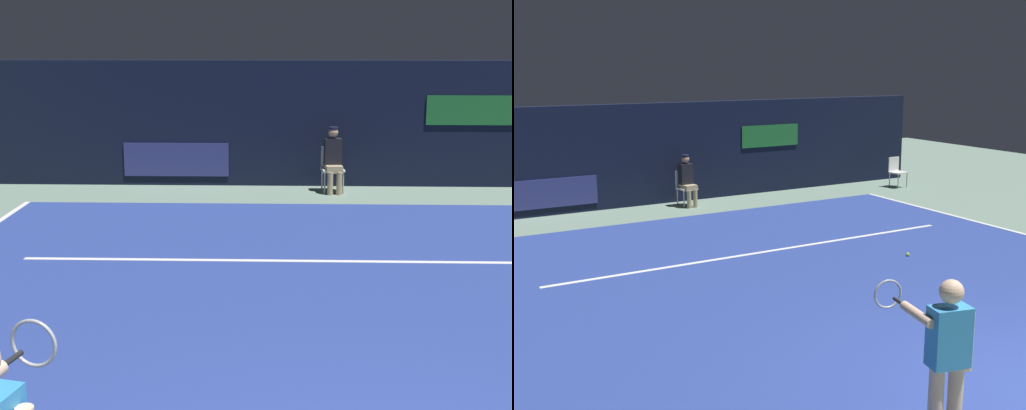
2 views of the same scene
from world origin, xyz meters
TOP-DOWN VIEW (x-y plane):
  - ground_plane at (0.00, 4.60)m, footprint 32.57×32.57m
  - court_surface at (0.00, 4.60)m, footprint 10.96×11.20m
  - line_service at (0.00, 6.56)m, footprint 8.55×0.10m
  - back_wall at (-0.00, 12.12)m, footprint 16.18×0.33m
  - line_judge_on_chair at (0.41, 11.33)m, footprint 0.48×0.56m

SIDE VIEW (x-z plane):
  - ground_plane at x=0.00m, z-range 0.00..0.00m
  - court_surface at x=0.00m, z-range 0.00..0.01m
  - line_service at x=0.00m, z-range 0.01..0.02m
  - line_judge_on_chair at x=0.41m, z-range 0.03..1.35m
  - back_wall at x=0.00m, z-range 0.00..2.60m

